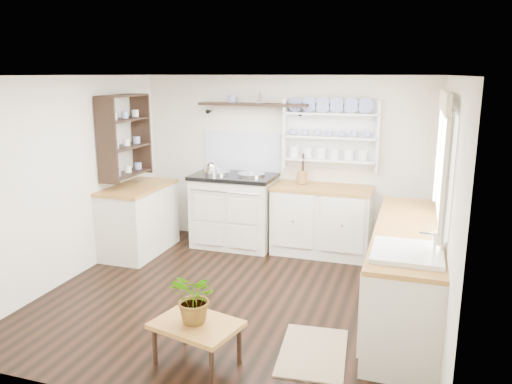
% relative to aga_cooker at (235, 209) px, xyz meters
% --- Properties ---
extents(floor, '(4.00, 3.80, 0.01)m').
position_rel_aga_cooker_xyz_m(floor, '(0.60, -1.57, -0.50)').
color(floor, black).
rests_on(floor, ground).
extents(wall_back, '(4.00, 0.02, 2.30)m').
position_rel_aga_cooker_xyz_m(wall_back, '(0.60, 0.33, 0.65)').
color(wall_back, silver).
rests_on(wall_back, ground).
extents(wall_right, '(0.02, 3.80, 2.30)m').
position_rel_aga_cooker_xyz_m(wall_right, '(2.60, -1.57, 0.65)').
color(wall_right, silver).
rests_on(wall_right, ground).
extents(wall_left, '(0.02, 3.80, 2.30)m').
position_rel_aga_cooker_xyz_m(wall_left, '(-1.40, -1.57, 0.65)').
color(wall_left, silver).
rests_on(wall_left, ground).
extents(ceiling, '(4.00, 3.80, 0.01)m').
position_rel_aga_cooker_xyz_m(ceiling, '(0.60, -1.57, 1.80)').
color(ceiling, white).
rests_on(ceiling, wall_back).
extents(window, '(0.08, 1.55, 1.22)m').
position_rel_aga_cooker_xyz_m(window, '(2.55, -1.42, 1.06)').
color(window, white).
rests_on(window, wall_right).
extents(aga_cooker, '(1.11, 0.77, 1.02)m').
position_rel_aga_cooker_xyz_m(aga_cooker, '(0.00, 0.00, 0.00)').
color(aga_cooker, beige).
rests_on(aga_cooker, floor).
extents(back_cabinets, '(1.27, 0.63, 0.90)m').
position_rel_aga_cooker_xyz_m(back_cabinets, '(1.20, 0.03, -0.04)').
color(back_cabinets, silver).
rests_on(back_cabinets, floor).
extents(right_cabinets, '(0.62, 2.43, 0.90)m').
position_rel_aga_cooker_xyz_m(right_cabinets, '(2.30, -1.47, -0.04)').
color(right_cabinets, silver).
rests_on(right_cabinets, floor).
extents(belfast_sink, '(0.55, 0.60, 0.45)m').
position_rel_aga_cooker_xyz_m(belfast_sink, '(2.30, -2.22, 0.30)').
color(belfast_sink, white).
rests_on(belfast_sink, right_cabinets).
extents(left_cabinets, '(0.62, 1.13, 0.90)m').
position_rel_aga_cooker_xyz_m(left_cabinets, '(-1.10, -0.67, -0.04)').
color(left_cabinets, silver).
rests_on(left_cabinets, floor).
extents(plate_rack, '(1.20, 0.22, 0.90)m').
position_rel_aga_cooker_xyz_m(plate_rack, '(1.25, 0.29, 1.05)').
color(plate_rack, white).
rests_on(plate_rack, wall_back).
extents(high_shelf, '(1.50, 0.29, 0.16)m').
position_rel_aga_cooker_xyz_m(high_shelf, '(0.20, 0.21, 1.40)').
color(high_shelf, black).
rests_on(high_shelf, wall_back).
extents(left_shelving, '(0.28, 0.80, 1.05)m').
position_rel_aga_cooker_xyz_m(left_shelving, '(-1.24, -0.67, 1.05)').
color(left_shelving, black).
rests_on(left_shelving, wall_left).
extents(kettle, '(0.19, 0.19, 0.23)m').
position_rel_aga_cooker_xyz_m(kettle, '(-0.28, -0.12, 0.54)').
color(kettle, silver).
rests_on(kettle, aga_cooker).
extents(utensil_crock, '(0.14, 0.14, 0.16)m').
position_rel_aga_cooker_xyz_m(utensil_crock, '(0.91, 0.11, 0.49)').
color(utensil_crock, olive).
rests_on(utensil_crock, back_cabinets).
extents(center_table, '(0.77, 0.63, 0.36)m').
position_rel_aga_cooker_xyz_m(center_table, '(0.73, -2.86, -0.18)').
color(center_table, brown).
rests_on(center_table, floor).
extents(potted_plant, '(0.49, 0.47, 0.43)m').
position_rel_aga_cooker_xyz_m(potted_plant, '(0.73, -2.86, 0.07)').
color(potted_plant, '#3F7233').
rests_on(potted_plant, center_table).
extents(floor_rug, '(0.63, 0.90, 0.02)m').
position_rel_aga_cooker_xyz_m(floor_rug, '(1.60, -2.41, -0.50)').
color(floor_rug, '#7E6149').
rests_on(floor_rug, floor).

